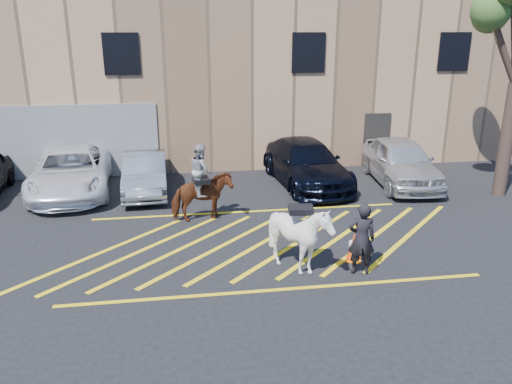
{
  "coord_description": "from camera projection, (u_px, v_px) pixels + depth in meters",
  "views": [
    {
      "loc": [
        -1.94,
        -12.36,
        5.44
      ],
      "look_at": [
        -0.05,
        0.2,
        1.3
      ],
      "focal_mm": 35.0,
      "sensor_mm": 36.0,
      "label": 1
    }
  ],
  "objects": [
    {
      "name": "ground",
      "position": [
        259.0,
        239.0,
        13.58
      ],
      "size": [
        90.0,
        90.0,
        0.0
      ],
      "primitive_type": "plane",
      "color": "black",
      "rests_on": "ground"
    },
    {
      "name": "mounted_bay",
      "position": [
        202.0,
        191.0,
        14.64
      ],
      "size": [
        1.87,
        1.11,
        2.32
      ],
      "color": "brown",
      "rests_on": "ground"
    },
    {
      "name": "car_silver_sedan",
      "position": [
        145.0,
        173.0,
        17.36
      ],
      "size": [
        1.62,
        4.19,
        1.36
      ],
      "primitive_type": "imported",
      "rotation": [
        0.0,
        0.0,
        0.04
      ],
      "color": "gray",
      "rests_on": "ground"
    },
    {
      "name": "car_blue_suv",
      "position": [
        306.0,
        163.0,
        18.27
      ],
      "size": [
        2.73,
        5.6,
        1.57
      ],
      "primitive_type": "imported",
      "rotation": [
        0.0,
        0.0,
        0.1
      ],
      "color": "black",
      "rests_on": "ground"
    },
    {
      "name": "traffic_cone",
      "position": [
        354.0,
        247.0,
        12.26
      ],
      "size": [
        0.48,
        0.48,
        0.73
      ],
      "color": "orange",
      "rests_on": "ground"
    },
    {
      "name": "handler",
      "position": [
        362.0,
        239.0,
        11.47
      ],
      "size": [
        0.7,
        0.53,
        1.72
      ],
      "primitive_type": "imported",
      "rotation": [
        0.0,
        0.0,
        2.94
      ],
      "color": "black",
      "rests_on": "ground"
    },
    {
      "name": "car_white_suv",
      "position": [
        401.0,
        161.0,
        18.3
      ],
      "size": [
        2.47,
        5.09,
        1.68
      ],
      "primitive_type": "imported",
      "rotation": [
        0.0,
        0.0,
        -0.1
      ],
      "color": "silver",
      "rests_on": "ground"
    },
    {
      "name": "warehouse",
      "position": [
        220.0,
        69.0,
        23.72
      ],
      "size": [
        32.42,
        10.2,
        7.3
      ],
      "color": "tan",
      "rests_on": "ground"
    },
    {
      "name": "saddled_white",
      "position": [
        300.0,
        237.0,
        11.55
      ],
      "size": [
        1.6,
        1.75,
        1.74
      ],
      "color": "silver",
      "rests_on": "ground"
    },
    {
      "name": "hatching_zone",
      "position": [
        261.0,
        244.0,
        13.3
      ],
      "size": [
        12.6,
        5.12,
        0.01
      ],
      "color": "yellow",
      "rests_on": "ground"
    },
    {
      "name": "car_white_pickup",
      "position": [
        71.0,
        172.0,
        17.28
      ],
      "size": [
        2.98,
        5.67,
        1.52
      ],
      "primitive_type": "imported",
      "rotation": [
        0.0,
        0.0,
        0.08
      ],
      "color": "white",
      "rests_on": "ground"
    }
  ]
}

